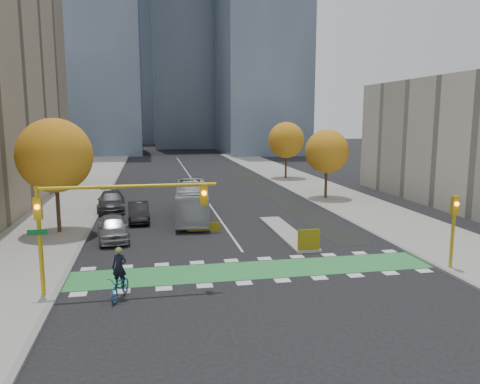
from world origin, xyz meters
name	(u,v)px	position (x,y,z in m)	size (l,w,h in m)	color
ground	(262,279)	(0.00, 0.00, 0.00)	(300.00, 300.00, 0.00)	black
sidewalk_west	(59,212)	(-13.50, 20.00, 0.07)	(7.00, 120.00, 0.15)	gray
sidewalk_east	(347,201)	(13.50, 20.00, 0.07)	(7.00, 120.00, 0.15)	gray
curb_west	(100,210)	(-10.00, 20.00, 0.07)	(0.30, 120.00, 0.16)	gray
curb_east	(313,203)	(10.00, 20.00, 0.07)	(0.30, 120.00, 0.16)	gray
bike_crossing	(255,270)	(0.00, 1.50, 0.01)	(20.00, 3.00, 0.01)	#2D8A41
centre_line	(192,179)	(0.00, 40.00, 0.01)	(0.15, 70.00, 0.01)	silver
bike_lane_paint	(264,189)	(7.50, 30.00, 0.01)	(2.50, 50.00, 0.01)	black
median_island	(286,232)	(4.00, 9.00, 0.08)	(1.60, 10.00, 0.16)	gray
hazard_board	(309,240)	(4.00, 4.20, 0.80)	(1.40, 0.12, 1.30)	yellow
tower_ne	(261,20)	(20.00, 85.00, 30.00)	(18.00, 24.00, 60.00)	#47566B
tower_far	(150,19)	(-4.00, 140.00, 40.00)	(26.00, 26.00, 80.00)	#47566B
tree_west	(55,156)	(-12.00, 12.00, 5.62)	(5.20, 5.20, 8.22)	#332114
tree_east_near	(327,151)	(12.00, 22.00, 4.86)	(4.40, 4.40, 7.08)	#332114
tree_east_far	(286,140)	(12.50, 38.00, 5.24)	(4.80, 4.80, 7.65)	#332114
traffic_signal_west	(97,210)	(-7.93, -0.51, 4.03)	(8.53, 0.56, 5.20)	#BF9914
traffic_signal_east	(454,221)	(10.50, -0.51, 2.73)	(0.35, 0.43, 4.10)	#BF9914
cyclist	(120,281)	(-7.00, -1.25, 0.81)	(1.32, 2.22, 2.42)	navy
bus	(192,201)	(-2.22, 15.28, 1.46)	(2.45, 10.48, 2.92)	#ADB3B5
parked_car_a	(113,228)	(-8.09, 9.56, 0.84)	(1.99, 4.95, 1.69)	#98999D
parked_car_b	(139,212)	(-6.50, 15.05, 0.76)	(1.61, 4.62, 1.52)	black
parked_car_c	(111,201)	(-9.00, 20.05, 0.84)	(2.35, 5.78, 1.68)	#434348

